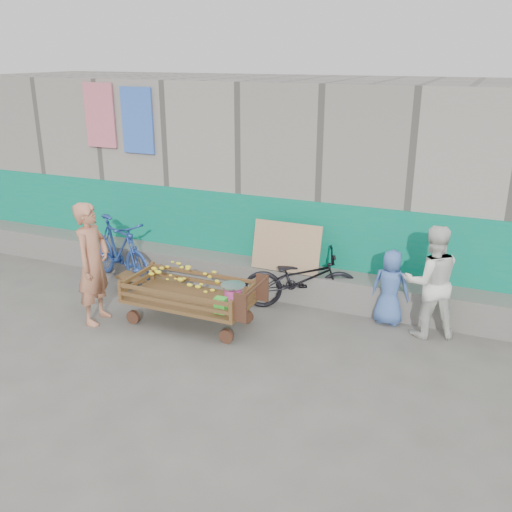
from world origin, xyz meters
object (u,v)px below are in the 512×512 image
at_px(woman, 431,282).
at_px(vendor_man, 93,264).
at_px(banana_cart, 187,287).
at_px(child, 390,287).
at_px(bicycle_dark, 301,279).
at_px(bench, 151,282).
at_px(bicycle_blue, 119,250).

bearing_deg(woman, vendor_man, -5.84).
bearing_deg(banana_cart, child, 23.60).
xyz_separation_m(vendor_man, bicycle_dark, (2.34, 1.47, -0.39)).
height_order(child, bicycle_dark, child).
xyz_separation_m(bench, child, (3.42, 0.43, 0.32)).
bearing_deg(vendor_man, woman, -79.33).
distance_m(banana_cart, bicycle_blue, 1.90).
bearing_deg(vendor_man, bicycle_blue, 16.22).
bearing_deg(bicycle_blue, vendor_man, -132.58).
xyz_separation_m(banana_cart, vendor_man, (-1.14, -0.41, 0.29)).
bearing_deg(banana_cart, bicycle_blue, 153.02).
relative_size(vendor_man, bicycle_blue, 0.95).
height_order(woman, bicycle_blue, woman).
bearing_deg(woman, bicycle_dark, -28.55).
bearing_deg(woman, bicycle_blue, -23.11).
xyz_separation_m(vendor_man, woman, (4.08, 1.32, -0.09)).
height_order(bench, bicycle_blue, bicycle_blue).
relative_size(woman, child, 1.43).
bearing_deg(bench, bicycle_dark, 11.04).
distance_m(bicycle_dark, bicycle_blue, 2.90).
relative_size(vendor_man, child, 1.60).
bearing_deg(child, woman, 166.44).
bearing_deg(bicycle_dark, bench, 78.63).
bearing_deg(bench, bicycle_blue, 162.03).
relative_size(bench, child, 1.01).
distance_m(bench, vendor_man, 1.22).
relative_size(banana_cart, child, 1.78).
bearing_deg(child, bicycle_dark, 2.28).
xyz_separation_m(banana_cart, woman, (2.94, 0.92, 0.20)).
distance_m(banana_cart, woman, 3.09).
height_order(vendor_man, woman, vendor_man).
relative_size(bicycle_dark, bicycle_blue, 0.94).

